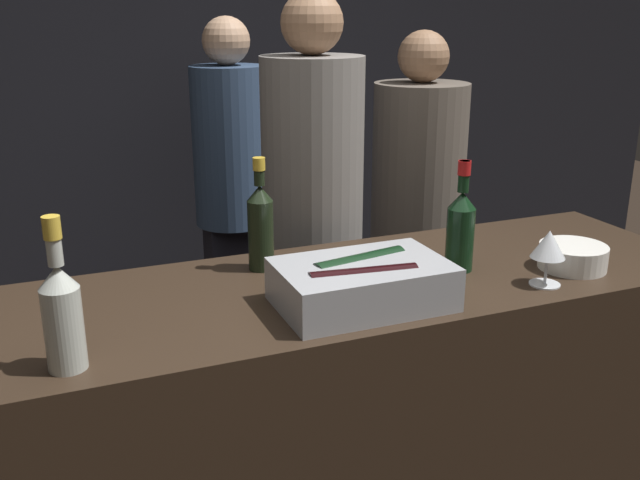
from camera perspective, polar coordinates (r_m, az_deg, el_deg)
wall_back_chalkboard at (r=3.82m, az=-11.93°, el=12.48°), size 6.40×0.06×2.80m
bar_counter at (r=2.19m, az=0.34°, el=-16.31°), size 2.28×0.66×1.03m
ice_bin_with_bottles at (r=1.80m, az=3.39°, el=-3.42°), size 0.43×0.28×0.12m
bowl_white at (r=2.18m, az=19.57°, el=-1.21°), size 0.19×0.19×0.07m
wine_glass at (r=2.00m, az=17.82°, el=-0.45°), size 0.09×0.09×0.15m
champagne_bottle at (r=2.03m, az=-4.78°, el=1.34°), size 0.07×0.07×0.33m
rose_wine_bottle at (r=1.55m, az=-19.96°, el=-5.32°), size 0.08×0.08×0.33m
red_wine_bottle_burgundy at (r=2.05m, az=11.19°, el=1.07°), size 0.08×0.08×0.32m
person_in_hoodie at (r=2.56m, az=-0.59°, el=1.36°), size 0.36×0.36×1.81m
person_blond_tee at (r=3.33m, az=-7.07°, el=4.31°), size 0.34×0.34×1.72m
person_grey_polo at (r=3.11m, az=7.76°, el=2.47°), size 0.40×0.40×1.67m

